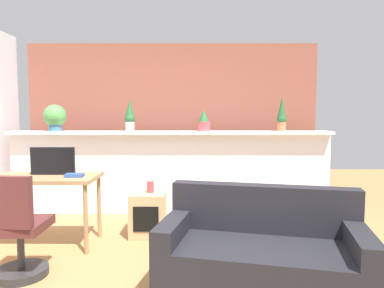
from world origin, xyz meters
TOP-DOWN VIEW (x-y plane):
  - ground_plane at (0.00, 0.00)m, footprint 12.00×12.00m
  - divider_wall at (0.00, 2.00)m, footprint 4.48×0.16m
  - plant_shelf at (0.00, 1.96)m, footprint 4.48×0.35m
  - brick_wall_behind at (0.00, 2.60)m, footprint 4.48×0.10m
  - potted_plant_0 at (-1.60, 1.92)m, footprint 0.31×0.31m
  - potted_plant_1 at (-0.57, 1.95)m, footprint 0.14×0.14m
  - potted_plant_2 at (0.47, 1.94)m, footprint 0.17×0.17m
  - potted_plant_3 at (1.56, 1.98)m, footprint 0.14×0.14m
  - desk at (-1.26, 0.74)m, footprint 1.10×0.60m
  - tv_monitor at (-1.20, 0.82)m, footprint 0.47×0.04m
  - office_chair at (-1.18, -0.05)m, footprint 0.46×0.46m
  - side_cube_shelf at (-0.21, 1.03)m, footprint 0.40×0.41m
  - vase_on_shelf at (-0.18, 1.07)m, footprint 0.08×0.08m
  - book_on_desk at (-0.92, 0.67)m, footprint 0.18×0.12m
  - couch at (0.85, -0.25)m, footprint 1.69×1.09m

SIDE VIEW (x-z plane):
  - ground_plane at x=0.00m, z-range 0.00..0.00m
  - side_cube_shelf at x=-0.21m, z-range 0.00..0.50m
  - couch at x=0.85m, z-range -0.12..0.68m
  - office_chair at x=-1.18m, z-range -0.07..0.84m
  - vase_on_shelf at x=-0.18m, z-range 0.50..0.63m
  - divider_wall at x=0.00m, z-range 0.00..1.13m
  - desk at x=-1.26m, z-range 0.29..1.04m
  - book_on_desk at x=-0.92m, z-range 0.75..0.79m
  - tv_monitor at x=-1.20m, z-range 0.75..1.05m
  - plant_shelf at x=0.00m, z-range 1.13..1.17m
  - brick_wall_behind at x=0.00m, z-range 0.00..2.50m
  - potted_plant_2 at x=0.47m, z-range 1.16..1.46m
  - potted_plant_0 at x=-1.60m, z-range 1.19..1.56m
  - potted_plant_1 at x=-0.57m, z-range 1.16..1.61m
  - potted_plant_3 at x=1.56m, z-range 1.16..1.64m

